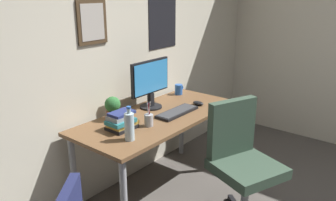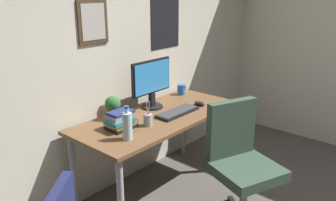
{
  "view_description": "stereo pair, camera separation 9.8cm",
  "coord_description": "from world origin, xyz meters",
  "px_view_note": "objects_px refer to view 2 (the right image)",
  "views": [
    {
      "loc": [
        -2.0,
        -0.05,
        1.75
      ],
      "look_at": [
        0.08,
        1.63,
        0.88
      ],
      "focal_mm": 36.54,
      "sensor_mm": 36.0,
      "label": 1
    },
    {
      "loc": [
        -1.94,
        -0.13,
        1.75
      ],
      "look_at": [
        0.08,
        1.63,
        0.88
      ],
      "focal_mm": 36.54,
      "sensor_mm": 36.0,
      "label": 2
    }
  ],
  "objects_px": {
    "computer_mouse": "(199,104)",
    "water_bottle": "(127,126)",
    "book_stack_left": "(120,121)",
    "coffee_mug_near": "(181,89)",
    "monitor": "(151,82)",
    "pen_cup": "(148,119)",
    "keyboard": "(178,112)",
    "potted_plant": "(113,107)",
    "office_chair": "(240,158)"
  },
  "relations": [
    {
      "from": "monitor",
      "to": "computer_mouse",
      "type": "xyz_separation_m",
      "value": [
        0.33,
        -0.3,
        -0.22
      ]
    },
    {
      "from": "potted_plant",
      "to": "keyboard",
      "type": "bearing_deg",
      "value": -36.3
    },
    {
      "from": "office_chair",
      "to": "potted_plant",
      "type": "bearing_deg",
      "value": 113.68
    },
    {
      "from": "coffee_mug_near",
      "to": "pen_cup",
      "type": "height_order",
      "value": "pen_cup"
    },
    {
      "from": "computer_mouse",
      "to": "potted_plant",
      "type": "bearing_deg",
      "value": 155.34
    },
    {
      "from": "book_stack_left",
      "to": "potted_plant",
      "type": "bearing_deg",
      "value": 64.03
    },
    {
      "from": "computer_mouse",
      "to": "coffee_mug_near",
      "type": "xyz_separation_m",
      "value": [
        0.16,
        0.35,
        0.03
      ]
    },
    {
      "from": "computer_mouse",
      "to": "pen_cup",
      "type": "xyz_separation_m",
      "value": [
        -0.66,
        0.02,
        0.04
      ]
    },
    {
      "from": "book_stack_left",
      "to": "monitor",
      "type": "bearing_deg",
      "value": 17.25
    },
    {
      "from": "coffee_mug_near",
      "to": "book_stack_left",
      "type": "xyz_separation_m",
      "value": [
        -1.0,
        -0.21,
        0.01
      ]
    },
    {
      "from": "monitor",
      "to": "pen_cup",
      "type": "bearing_deg",
      "value": -140.31
    },
    {
      "from": "potted_plant",
      "to": "coffee_mug_near",
      "type": "bearing_deg",
      "value": 0.28
    },
    {
      "from": "keyboard",
      "to": "book_stack_left",
      "type": "bearing_deg",
      "value": 167.37
    },
    {
      "from": "computer_mouse",
      "to": "water_bottle",
      "type": "bearing_deg",
      "value": -176.81
    },
    {
      "from": "keyboard",
      "to": "office_chair",
      "type": "bearing_deg",
      "value": -92.03
    },
    {
      "from": "keyboard",
      "to": "pen_cup",
      "type": "xyz_separation_m",
      "value": [
        -0.36,
        0.0,
        0.04
      ]
    },
    {
      "from": "coffee_mug_near",
      "to": "potted_plant",
      "type": "xyz_separation_m",
      "value": [
        -0.9,
        -0.0,
        0.05
      ]
    },
    {
      "from": "coffee_mug_near",
      "to": "book_stack_left",
      "type": "height_order",
      "value": "book_stack_left"
    },
    {
      "from": "potted_plant",
      "to": "computer_mouse",
      "type": "bearing_deg",
      "value": -24.66
    },
    {
      "from": "monitor",
      "to": "book_stack_left",
      "type": "height_order",
      "value": "monitor"
    },
    {
      "from": "keyboard",
      "to": "water_bottle",
      "type": "bearing_deg",
      "value": -173.97
    },
    {
      "from": "monitor",
      "to": "book_stack_left",
      "type": "distance_m",
      "value": 0.57
    },
    {
      "from": "keyboard",
      "to": "computer_mouse",
      "type": "xyz_separation_m",
      "value": [
        0.3,
        -0.02,
        0.01
      ]
    },
    {
      "from": "water_bottle",
      "to": "computer_mouse",
      "type": "bearing_deg",
      "value": 3.19
    },
    {
      "from": "potted_plant",
      "to": "book_stack_left",
      "type": "bearing_deg",
      "value": -115.97
    },
    {
      "from": "office_chair",
      "to": "monitor",
      "type": "bearing_deg",
      "value": 90.22
    },
    {
      "from": "office_chair",
      "to": "pen_cup",
      "type": "height_order",
      "value": "office_chair"
    },
    {
      "from": "computer_mouse",
      "to": "coffee_mug_near",
      "type": "height_order",
      "value": "coffee_mug_near"
    },
    {
      "from": "monitor",
      "to": "office_chair",
      "type": "bearing_deg",
      "value": -89.78
    },
    {
      "from": "office_chair",
      "to": "pen_cup",
      "type": "distance_m",
      "value": 0.76
    },
    {
      "from": "pen_cup",
      "to": "book_stack_left",
      "type": "bearing_deg",
      "value": 145.9
    },
    {
      "from": "potted_plant",
      "to": "pen_cup",
      "type": "xyz_separation_m",
      "value": [
        0.08,
        -0.32,
        -0.05
      ]
    },
    {
      "from": "coffee_mug_near",
      "to": "pen_cup",
      "type": "bearing_deg",
      "value": -158.2
    },
    {
      "from": "office_chair",
      "to": "coffee_mug_near",
      "type": "bearing_deg",
      "value": 63.52
    },
    {
      "from": "computer_mouse",
      "to": "book_stack_left",
      "type": "bearing_deg",
      "value": 170.76
    },
    {
      "from": "keyboard",
      "to": "potted_plant",
      "type": "xyz_separation_m",
      "value": [
        -0.44,
        0.33,
        0.09
      ]
    },
    {
      "from": "water_bottle",
      "to": "potted_plant",
      "type": "height_order",
      "value": "water_bottle"
    },
    {
      "from": "monitor",
      "to": "water_bottle",
      "type": "relative_size",
      "value": 1.82
    },
    {
      "from": "monitor",
      "to": "keyboard",
      "type": "bearing_deg",
      "value": -84.74
    },
    {
      "from": "potted_plant",
      "to": "book_stack_left",
      "type": "xyz_separation_m",
      "value": [
        -0.1,
        -0.2,
        -0.04
      ]
    },
    {
      "from": "pen_cup",
      "to": "keyboard",
      "type": "bearing_deg",
      "value": -0.16
    },
    {
      "from": "monitor",
      "to": "computer_mouse",
      "type": "bearing_deg",
      "value": -42.41
    },
    {
      "from": "water_bottle",
      "to": "potted_plant",
      "type": "xyz_separation_m",
      "value": [
        0.2,
        0.39,
        -0.0
      ]
    },
    {
      "from": "office_chair",
      "to": "water_bottle",
      "type": "relative_size",
      "value": 3.76
    },
    {
      "from": "keyboard",
      "to": "monitor",
      "type": "bearing_deg",
      "value": 95.26
    },
    {
      "from": "office_chair",
      "to": "pen_cup",
      "type": "relative_size",
      "value": 4.75
    },
    {
      "from": "keyboard",
      "to": "coffee_mug_near",
      "type": "relative_size",
      "value": 3.73
    },
    {
      "from": "book_stack_left",
      "to": "keyboard",
      "type": "bearing_deg",
      "value": -12.63
    },
    {
      "from": "monitor",
      "to": "pen_cup",
      "type": "height_order",
      "value": "monitor"
    },
    {
      "from": "coffee_mug_near",
      "to": "book_stack_left",
      "type": "relative_size",
      "value": 0.48
    }
  ]
}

